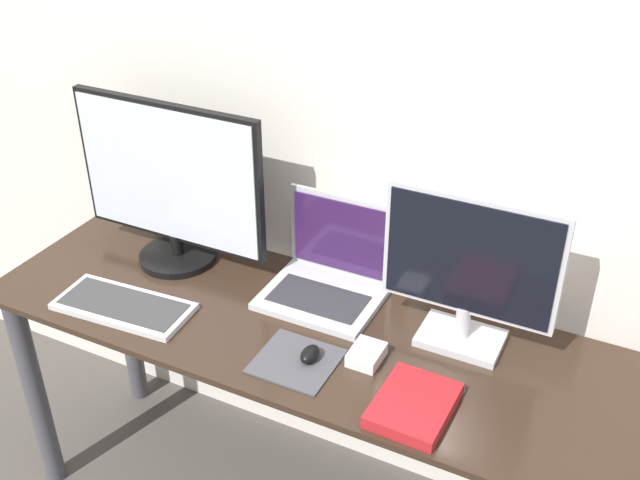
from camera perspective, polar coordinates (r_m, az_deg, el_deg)
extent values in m
cube|color=silver|center=(1.94, 4.08, 10.95)|extent=(7.00, 0.05, 2.50)
cube|color=#332319|center=(1.92, -0.51, -7.01)|extent=(1.78, 0.55, 0.02)
cylinder|color=#47474C|center=(2.45, -20.89, -10.79)|extent=(0.06, 0.06, 0.72)
cylinder|color=#47474C|center=(2.67, -14.47, -5.56)|extent=(0.06, 0.06, 0.72)
cylinder|color=black|center=(2.22, -10.75, -1.20)|extent=(0.22, 0.22, 0.02)
cylinder|color=black|center=(2.19, -10.85, -0.30)|extent=(0.04, 0.04, 0.06)
cube|color=black|center=(2.09, -11.38, 4.99)|extent=(0.58, 0.02, 0.41)
cube|color=silver|center=(2.08, -11.59, 4.84)|extent=(0.56, 0.01, 0.39)
cube|color=silver|center=(1.90, 10.67, -7.35)|extent=(0.20, 0.14, 0.02)
cylinder|color=silver|center=(1.87, 10.82, -6.09)|extent=(0.04, 0.04, 0.08)
cube|color=silver|center=(1.77, 11.45, -1.23)|extent=(0.42, 0.02, 0.31)
cube|color=black|center=(1.76, 11.33, -1.43)|extent=(0.40, 0.01, 0.28)
cube|color=silver|center=(2.01, 0.10, -4.43)|extent=(0.31, 0.24, 0.02)
cube|color=#2D2D33|center=(1.99, -0.14, -4.45)|extent=(0.25, 0.13, 0.00)
cube|color=silver|center=(2.03, 1.70, 0.41)|extent=(0.31, 0.01, 0.24)
cube|color=#331947|center=(2.02, 1.58, 0.28)|extent=(0.28, 0.00, 0.21)
cube|color=silver|center=(2.04, -14.73, -4.91)|extent=(0.37, 0.18, 0.02)
cube|color=#383838|center=(2.04, -14.76, -4.70)|extent=(0.34, 0.15, 0.00)
cube|color=#47474C|center=(1.81, -1.83, -9.20)|extent=(0.19, 0.18, 0.00)
ellipsoid|color=black|center=(1.80, -0.77, -8.69)|extent=(0.04, 0.07, 0.03)
cube|color=red|center=(1.70, 7.15, -12.37)|extent=(0.17, 0.21, 0.03)
cube|color=white|center=(1.70, 7.15, -12.37)|extent=(0.16, 0.20, 0.02)
cube|color=white|center=(1.81, 3.56, -8.71)|extent=(0.07, 0.09, 0.03)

